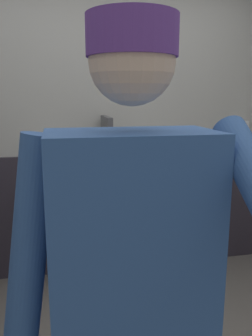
{
  "coord_description": "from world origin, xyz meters",
  "views": [
    {
      "loc": [
        -0.4,
        -1.4,
        1.56
      ],
      "look_at": [
        -0.11,
        0.03,
        1.25
      ],
      "focal_mm": 36.75,
      "sensor_mm": 36.0,
      "label": 1
    }
  ],
  "objects_px": {
    "person": "(132,296)",
    "soap_dispenser": "(242,131)",
    "urinal_middle": "(149,189)",
    "urinal_left": "(61,194)"
  },
  "relations": [
    {
      "from": "urinal_left",
      "to": "soap_dispenser",
      "type": "height_order",
      "value": "soap_dispenser"
    },
    {
      "from": "urinal_middle",
      "to": "person",
      "type": "relative_size",
      "value": 0.71
    },
    {
      "from": "urinal_left",
      "to": "person",
      "type": "xyz_separation_m",
      "value": [
        0.17,
        -1.92,
        0.25
      ]
    },
    {
      "from": "person",
      "to": "soap_dispenser",
      "type": "relative_size",
      "value": 9.69
    },
    {
      "from": "person",
      "to": "soap_dispenser",
      "type": "height_order",
      "value": "person"
    },
    {
      "from": "urinal_left",
      "to": "soap_dispenser",
      "type": "bearing_deg",
      "value": 4.15
    },
    {
      "from": "person",
      "to": "soap_dispenser",
      "type": "distance_m",
      "value": 2.53
    },
    {
      "from": "urinal_middle",
      "to": "person",
      "type": "bearing_deg",
      "value": -106.75
    },
    {
      "from": "person",
      "to": "urinal_middle",
      "type": "bearing_deg",
      "value": 73.25
    },
    {
      "from": "urinal_middle",
      "to": "person",
      "type": "distance_m",
      "value": 2.02
    }
  ]
}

